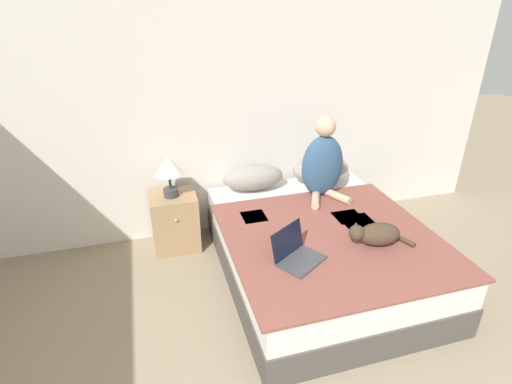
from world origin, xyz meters
name	(u,v)px	position (x,y,z in m)	size (l,w,h in m)	color
wall_back	(205,107)	(0.00, 3.71, 1.27)	(6.09, 0.05, 2.55)	silver
bed	(320,251)	(0.74, 2.66, 0.25)	(1.62, 1.96, 0.51)	#4C4742
pillow_near	(253,177)	(0.39, 3.48, 0.63)	(0.59, 0.29, 0.24)	gray
pillow_far	(321,169)	(1.09, 3.48, 0.63)	(0.59, 0.29, 0.24)	gray
person_sitting	(323,163)	(0.96, 3.17, 0.82)	(0.40, 0.39, 0.76)	#33567A
cat_tabby	(376,234)	(1.00, 2.29, 0.60)	(0.49, 0.23, 0.19)	#473828
laptop_open	(297,254)	(0.36, 2.27, 0.56)	(0.42, 0.40, 0.23)	#424247
nightstand	(175,221)	(-0.39, 3.45, 0.28)	(0.42, 0.40, 0.55)	tan
table_lamp	(169,169)	(-0.40, 3.44, 0.82)	(0.25, 0.25, 0.38)	#38383D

